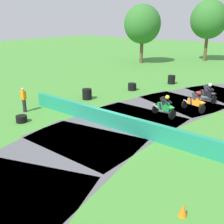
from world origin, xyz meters
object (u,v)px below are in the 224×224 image
tire_stack_near (171,80)px  tire_stack_mid_b (87,94)px  tire_stack_far (22,119)px  traffic_cone (183,210)px  motorcycle_chase_orange (196,102)px  track_marshal (24,100)px  tire_stack_mid_a (132,87)px  motorcycle_trailing_green (165,106)px  motorcycle_lead_black (208,93)px

tire_stack_near → tire_stack_mid_b: (-2.72, -8.61, 0.00)m
tire_stack_far → traffic_cone: 11.15m
motorcycle_chase_orange → track_marshal: 11.30m
tire_stack_mid_b → traffic_cone: 13.62m
tire_stack_mid_a → track_marshal: 9.39m
tire_stack_mid_b → tire_stack_far: tire_stack_mid_b is taller
tire_stack_near → motorcycle_chase_orange: bearing=-52.1°
motorcycle_trailing_green → tire_stack_near: size_ratio=2.14×
motorcycle_lead_black → motorcycle_trailing_green: bearing=-100.9°
motorcycle_lead_black → tire_stack_mid_b: (-7.39, -5.03, -0.26)m
tire_stack_mid_a → tire_stack_far: (-0.94, -10.31, -0.10)m
tire_stack_mid_a → traffic_cone: 15.72m
motorcycle_chase_orange → traffic_cone: 10.81m
motorcycle_chase_orange → tire_stack_mid_a: (-6.36, 1.93, -0.34)m
motorcycle_lead_black → tire_stack_far: bearing=-123.2°
tire_stack_near → tire_stack_mid_b: bearing=-107.5°
motorcycle_lead_black → tire_stack_near: bearing=142.5°
tire_stack_mid_b → motorcycle_lead_black: bearing=34.3°
motorcycle_chase_orange → motorcycle_trailing_green: 2.48m
tire_stack_near → tire_stack_mid_a: size_ratio=1.13×
tire_stack_near → track_marshal: 13.89m
tire_stack_mid_b → tire_stack_far: 5.95m
motorcycle_chase_orange → tire_stack_mid_a: motorcycle_chase_orange is taller
tire_stack_near → track_marshal: track_marshal is taller
tire_stack_mid_a → track_marshal: (-2.40, -9.06, 0.52)m
tire_stack_near → motorcycle_trailing_green: bearing=-66.0°
motorcycle_chase_orange → tire_stack_near: motorcycle_chase_orange is taller
tire_stack_mid_a → tire_stack_mid_b: 4.52m
tire_stack_near → motorcycle_lead_black: bearing=-37.5°
tire_stack_near → tire_stack_far: size_ratio=1.23×
motorcycle_trailing_green → track_marshal: bearing=-147.6°
tire_stack_near → tire_stack_mid_b: 9.03m
motorcycle_chase_orange → tire_stack_far: size_ratio=2.65×
motorcycle_chase_orange → tire_stack_mid_b: size_ratio=2.16×
motorcycle_chase_orange → tire_stack_near: 7.83m
tire_stack_near → track_marshal: bearing=-106.6°
track_marshal → traffic_cone: bearing=-13.6°
motorcycle_lead_black → motorcycle_chase_orange: motorcycle_lead_black is taller
motorcycle_trailing_green → traffic_cone: 9.24m
motorcycle_trailing_green → tire_stack_mid_b: size_ratio=2.14×
motorcycle_lead_black → motorcycle_chase_orange: 2.60m
tire_stack_mid_a → traffic_cone: bearing=-50.2°
track_marshal → motorcycle_trailing_green: bearing=32.4°
motorcycle_trailing_green → tire_stack_mid_b: bearing=-178.2°
motorcycle_trailing_green → tire_stack_mid_a: motorcycle_trailing_green is taller
motorcycle_trailing_green → tire_stack_near: 9.21m
tire_stack_near → tire_stack_far: bearing=-99.7°
motorcycle_lead_black → track_marshal: track_marshal is taller
track_marshal → tire_stack_mid_a: bearing=75.2°
tire_stack_far → tire_stack_near: bearing=80.3°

